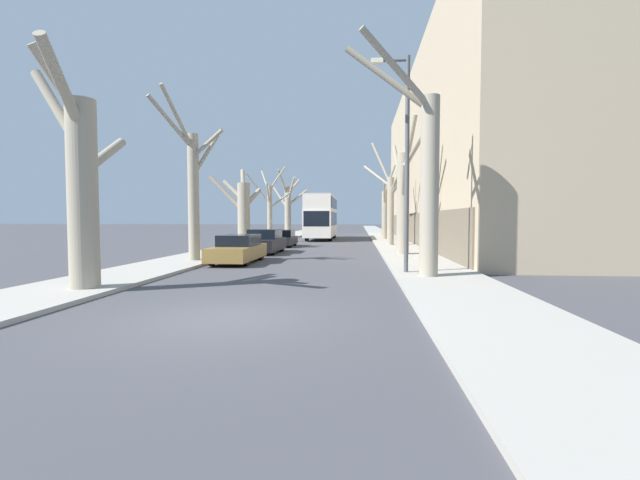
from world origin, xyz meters
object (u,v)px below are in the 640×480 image
(street_tree_right_3, at_px, (387,208))
(parked_car_0, at_px, (238,249))
(street_tree_left_3, at_px, (270,207))
(street_tree_right_1, at_px, (404,195))
(street_tree_left_4, at_px, (288,207))
(street_tree_right_2, at_px, (390,202))
(parked_car_1, at_px, (265,242))
(street_tree_left_2, at_px, (242,211))
(lamp_post, at_px, (404,154))
(parked_car_2, at_px, (283,238))
(street_tree_left_1, at_px, (193,188))
(street_tree_right_0, at_px, (425,173))
(double_decker_bus, at_px, (322,215))
(street_tree_left_0, at_px, (81,181))

(street_tree_right_3, height_order, parked_car_0, street_tree_right_3)
(street_tree_left_3, relative_size, street_tree_right_1, 0.91)
(street_tree_left_4, height_order, street_tree_right_2, street_tree_right_2)
(parked_car_1, bearing_deg, street_tree_left_2, 123.20)
(street_tree_right_1, height_order, lamp_post, lamp_post)
(street_tree_right_2, height_order, parked_car_2, street_tree_right_2)
(street_tree_left_3, relative_size, lamp_post, 0.86)
(street_tree_left_1, xyz_separation_m, lamp_post, (9.36, -3.64, 0.88))
(street_tree_right_0, xyz_separation_m, parked_car_1, (-7.87, 10.50, -2.93))
(street_tree_right_1, xyz_separation_m, parked_car_2, (-8.08, 7.57, -2.78))
(street_tree_left_4, distance_m, parked_car_2, 15.16)
(street_tree_left_2, relative_size, parked_car_0, 1.22)
(street_tree_left_1, xyz_separation_m, street_tree_right_2, (10.07, 12.98, -0.20))
(street_tree_right_2, bearing_deg, street_tree_left_2, -160.78)
(street_tree_left_2, height_order, parked_car_1, street_tree_left_2)
(street_tree_left_3, xyz_separation_m, street_tree_right_1, (10.43, -14.09, 0.28))
(street_tree_right_3, bearing_deg, street_tree_left_4, 156.22)
(street_tree_right_1, relative_size, street_tree_right_2, 0.94)
(street_tree_left_4, bearing_deg, street_tree_left_2, -90.96)
(double_decker_bus, xyz_separation_m, parked_car_2, (-1.93, -11.18, -1.86))
(parked_car_0, height_order, parked_car_1, parked_car_1)
(parked_car_2, bearing_deg, parked_car_0, -90.00)
(street_tree_right_2, relative_size, double_decker_bus, 0.75)
(lamp_post, bearing_deg, street_tree_left_3, 113.50)
(street_tree_left_3, height_order, street_tree_left_4, street_tree_left_4)
(double_decker_bus, bearing_deg, lamp_post, -78.73)
(street_tree_left_0, bearing_deg, street_tree_left_2, 90.77)
(street_tree_left_1, xyz_separation_m, street_tree_right_3, (10.39, 22.17, -0.39))
(parked_car_0, bearing_deg, parked_car_1, 90.00)
(street_tree_left_0, relative_size, street_tree_left_1, 0.83)
(street_tree_left_2, relative_size, street_tree_right_0, 0.70)
(street_tree_left_2, height_order, street_tree_left_3, street_tree_left_3)
(street_tree_left_0, distance_m, street_tree_left_1, 8.08)
(street_tree_left_4, xyz_separation_m, parked_car_1, (2.03, -20.89, -2.69))
(street_tree_left_4, bearing_deg, street_tree_right_0, -72.48)
(street_tree_left_0, height_order, parked_car_2, street_tree_left_0)
(street_tree_right_2, height_order, double_decker_bus, street_tree_right_2)
(lamp_post, bearing_deg, street_tree_right_3, 87.72)
(street_tree_left_4, distance_m, parked_car_1, 21.16)
(street_tree_left_2, distance_m, street_tree_left_3, 9.10)
(lamp_post, bearing_deg, double_decker_bus, 101.27)
(double_decker_bus, bearing_deg, street_tree_left_3, -132.63)
(street_tree_left_1, distance_m, street_tree_right_2, 16.43)
(street_tree_left_0, distance_m, street_tree_right_2, 23.34)
(street_tree_left_3, distance_m, parked_car_1, 13.08)
(street_tree_right_2, bearing_deg, street_tree_left_0, -115.55)
(street_tree_right_2, bearing_deg, street_tree_left_4, 126.08)
(street_tree_right_2, height_order, parked_car_1, street_tree_right_2)
(street_tree_left_3, relative_size, double_decker_bus, 0.65)
(street_tree_left_1, distance_m, double_decker_bus, 23.51)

